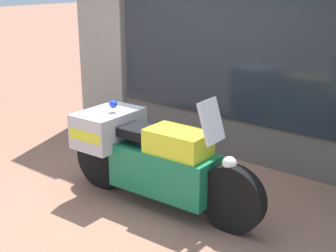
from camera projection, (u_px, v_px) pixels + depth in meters
The scene contains 3 objects.
ground_plane at pixel (117, 197), 5.16m from camera, with size 60.00×60.00×0.00m, color #8E604C.
window_display at pixel (244, 119), 6.27m from camera, with size 3.71×0.30×2.12m.
paramedic_motorcycle at pixel (148, 155), 4.90m from camera, with size 2.35×0.77×1.25m.
Camera 1 is at (3.38, -3.26, 2.34)m, focal length 50.00 mm.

